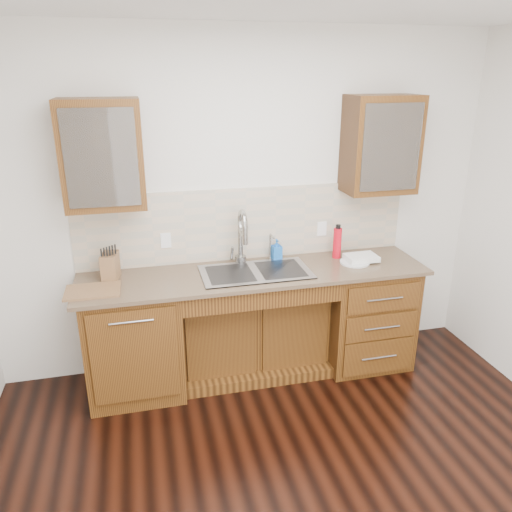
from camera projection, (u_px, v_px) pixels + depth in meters
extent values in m
cube|color=silver|center=(244.00, 205.00, 4.04)|extent=(4.00, 0.10, 2.70)
cube|color=#593014|center=(135.00, 339.00, 3.82)|extent=(0.70, 0.62, 0.88)
cube|color=#593014|center=(252.00, 329.00, 4.15)|extent=(1.20, 0.44, 0.70)
cube|color=#593014|center=(363.00, 312.00, 4.24)|extent=(0.70, 0.62, 0.88)
cube|color=#84705B|center=(255.00, 274.00, 3.86)|extent=(2.70, 0.65, 0.03)
cube|color=beige|center=(246.00, 224.00, 4.04)|extent=(2.70, 0.02, 0.59)
cube|color=#9E9EA5|center=(256.00, 283.00, 3.87)|extent=(0.84, 0.46, 0.19)
cylinder|color=#999993|center=(240.00, 239.00, 3.96)|extent=(0.04, 0.04, 0.40)
cylinder|color=#999993|center=(270.00, 246.00, 4.06)|extent=(0.02, 0.02, 0.24)
cube|color=#593014|center=(102.00, 155.00, 3.44)|extent=(0.55, 0.34, 0.75)
cube|color=#593014|center=(381.00, 145.00, 3.91)|extent=(0.55, 0.34, 0.75)
cube|color=white|center=(166.00, 240.00, 3.91)|extent=(0.08, 0.01, 0.12)
cube|color=white|center=(322.00, 229.00, 4.20)|extent=(0.08, 0.01, 0.12)
imported|color=blue|center=(277.00, 249.00, 4.09)|extent=(0.08, 0.09, 0.17)
cylinder|color=red|center=(337.00, 243.00, 4.10)|extent=(0.09, 0.09, 0.25)
cylinder|color=silver|center=(355.00, 262.00, 4.03)|extent=(0.30, 0.30, 0.01)
cube|color=white|center=(361.00, 258.00, 4.05)|extent=(0.26, 0.19, 0.04)
cube|color=brown|center=(110.00, 266.00, 3.70)|extent=(0.14, 0.20, 0.20)
cube|color=brown|center=(93.00, 291.00, 3.50)|extent=(0.38, 0.27, 0.02)
imported|color=white|center=(82.00, 163.00, 3.43)|extent=(0.14, 0.14, 0.10)
imported|color=silver|center=(117.00, 162.00, 3.48)|extent=(0.11, 0.11, 0.09)
imported|color=white|center=(369.00, 152.00, 3.91)|extent=(0.14, 0.14, 0.09)
imported|color=white|center=(395.00, 151.00, 3.96)|extent=(0.10, 0.10, 0.09)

